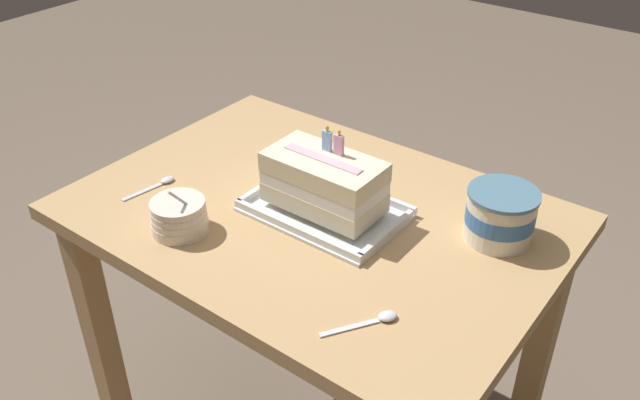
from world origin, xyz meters
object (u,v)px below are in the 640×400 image
(foil_tray, at_px, (325,210))
(serving_spoon_near_tray, at_px, (379,319))
(bowl_stack, at_px, (179,216))
(birthday_cake, at_px, (325,181))
(serving_spoon_by_bowls, at_px, (161,183))
(ice_cream_tub, at_px, (500,215))

(foil_tray, height_order, serving_spoon_near_tray, foil_tray)
(bowl_stack, bearing_deg, foil_tray, 48.90)
(birthday_cake, xyz_separation_m, serving_spoon_by_bowls, (-0.37, -0.14, -0.08))
(serving_spoon_near_tray, distance_m, serving_spoon_by_bowls, 0.65)
(bowl_stack, distance_m, ice_cream_tub, 0.65)
(bowl_stack, xyz_separation_m, serving_spoon_by_bowls, (-0.17, 0.10, -0.03))
(foil_tray, distance_m, serving_spoon_near_tray, 0.35)
(foil_tray, distance_m, ice_cream_tub, 0.37)
(ice_cream_tub, distance_m, serving_spoon_by_bowls, 0.76)
(serving_spoon_by_bowls, bearing_deg, foil_tray, 19.92)
(ice_cream_tub, xyz_separation_m, serving_spoon_by_bowls, (-0.71, -0.28, -0.05))
(birthday_cake, distance_m, bowl_stack, 0.31)
(foil_tray, relative_size, birthday_cake, 1.33)
(foil_tray, xyz_separation_m, serving_spoon_near_tray, (0.28, -0.21, -0.00))
(serving_spoon_near_tray, height_order, serving_spoon_by_bowls, serving_spoon_near_tray)
(foil_tray, height_order, bowl_stack, bowl_stack)
(serving_spoon_near_tray, bearing_deg, ice_cream_tub, 80.57)
(serving_spoon_near_tray, relative_size, serving_spoon_by_bowls, 0.95)
(foil_tray, relative_size, serving_spoon_near_tray, 2.53)
(birthday_cake, relative_size, bowl_stack, 2.09)
(foil_tray, relative_size, ice_cream_tub, 2.30)
(foil_tray, distance_m, birthday_cake, 0.07)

